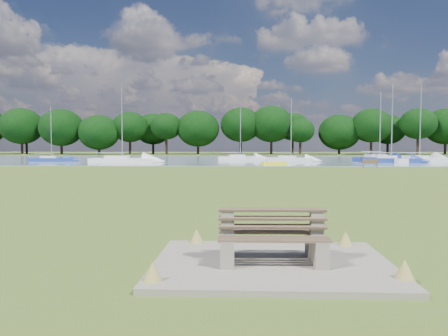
{
  "coord_description": "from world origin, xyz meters",
  "views": [
    {
      "loc": [
        -0.52,
        -21.71,
        2.18
      ],
      "look_at": [
        -1.39,
        -2.0,
        1.12
      ],
      "focal_mm": 35.0,
      "sensor_mm": 36.0,
      "label": 1
    }
  ],
  "objects_px": {
    "sailboat_6": "(290,158)",
    "sailboat_9": "(379,157)",
    "sailboat_7": "(122,159)",
    "sailboat_2": "(419,158)",
    "bench_pair": "(272,238)",
    "sailboat_4": "(391,158)",
    "riverbank_bench": "(370,163)",
    "sailboat_8": "(240,157)",
    "kayak": "(274,163)",
    "sailboat_1": "(51,158)"
  },
  "relations": [
    {
      "from": "sailboat_6",
      "to": "sailboat_9",
      "type": "height_order",
      "value": "sailboat_9"
    },
    {
      "from": "sailboat_6",
      "to": "sailboat_7",
      "type": "xyz_separation_m",
      "value": [
        -20.59,
        -4.56,
        0.04
      ]
    },
    {
      "from": "sailboat_2",
      "to": "sailboat_9",
      "type": "height_order",
      "value": "sailboat_2"
    },
    {
      "from": "bench_pair",
      "to": "sailboat_4",
      "type": "bearing_deg",
      "value": 68.03
    },
    {
      "from": "riverbank_bench",
      "to": "sailboat_9",
      "type": "relative_size",
      "value": 0.17
    },
    {
      "from": "sailboat_7",
      "to": "sailboat_8",
      "type": "distance_m",
      "value": 16.72
    },
    {
      "from": "kayak",
      "to": "sailboat_8",
      "type": "relative_size",
      "value": 0.37
    },
    {
      "from": "bench_pair",
      "to": "kayak",
      "type": "xyz_separation_m",
      "value": [
        2.8,
        38.8,
        -0.33
      ]
    },
    {
      "from": "riverbank_bench",
      "to": "sailboat_4",
      "type": "bearing_deg",
      "value": 77.25
    },
    {
      "from": "sailboat_4",
      "to": "sailboat_9",
      "type": "xyz_separation_m",
      "value": [
        -0.1,
        4.09,
        0.01
      ]
    },
    {
      "from": "riverbank_bench",
      "to": "sailboat_6",
      "type": "distance_m",
      "value": 16.16
    },
    {
      "from": "sailboat_8",
      "to": "sailboat_9",
      "type": "xyz_separation_m",
      "value": [
        17.86,
        -3.88,
        0.08
      ]
    },
    {
      "from": "kayak",
      "to": "sailboat_9",
      "type": "bearing_deg",
      "value": 13.98
    },
    {
      "from": "sailboat_1",
      "to": "sailboat_6",
      "type": "relative_size",
      "value": 0.88
    },
    {
      "from": "sailboat_4",
      "to": "sailboat_8",
      "type": "height_order",
      "value": "sailboat_4"
    },
    {
      "from": "sailboat_4",
      "to": "sailboat_7",
      "type": "distance_m",
      "value": 32.06
    },
    {
      "from": "sailboat_4",
      "to": "sailboat_7",
      "type": "bearing_deg",
      "value": -164.8
    },
    {
      "from": "bench_pair",
      "to": "riverbank_bench",
      "type": "xyz_separation_m",
      "value": [
        11.28,
        33.29,
        -0.08
      ]
    },
    {
      "from": "bench_pair",
      "to": "sailboat_1",
      "type": "distance_m",
      "value": 52.59
    },
    {
      "from": "sailboat_7",
      "to": "sailboat_9",
      "type": "height_order",
      "value": "sailboat_7"
    },
    {
      "from": "sailboat_1",
      "to": "sailboat_4",
      "type": "relative_size",
      "value": 0.75
    },
    {
      "from": "riverbank_bench",
      "to": "sailboat_9",
      "type": "height_order",
      "value": "sailboat_9"
    },
    {
      "from": "bench_pair",
      "to": "sailboat_6",
      "type": "height_order",
      "value": "sailboat_6"
    },
    {
      "from": "kayak",
      "to": "riverbank_bench",
      "type": "bearing_deg",
      "value": -54.82
    },
    {
      "from": "kayak",
      "to": "sailboat_9",
      "type": "xyz_separation_m",
      "value": [
        14.09,
        10.16,
        0.39
      ]
    },
    {
      "from": "sailboat_4",
      "to": "sailboat_6",
      "type": "height_order",
      "value": "sailboat_4"
    },
    {
      "from": "bench_pair",
      "to": "sailboat_2",
      "type": "height_order",
      "value": "sailboat_2"
    },
    {
      "from": "sailboat_9",
      "to": "kayak",
      "type": "bearing_deg",
      "value": -164.79
    },
    {
      "from": "sailboat_4",
      "to": "riverbank_bench",
      "type": "bearing_deg",
      "value": -102.88
    },
    {
      "from": "kayak",
      "to": "sailboat_2",
      "type": "height_order",
      "value": "sailboat_2"
    },
    {
      "from": "sailboat_6",
      "to": "sailboat_8",
      "type": "relative_size",
      "value": 1.05
    },
    {
      "from": "riverbank_bench",
      "to": "sailboat_8",
      "type": "xyz_separation_m",
      "value": [
        -12.25,
        19.55,
        0.05
      ]
    },
    {
      "from": "sailboat_1",
      "to": "sailboat_4",
      "type": "distance_m",
      "value": 41.81
    },
    {
      "from": "sailboat_6",
      "to": "sailboat_9",
      "type": "distance_m",
      "value": 11.38
    },
    {
      "from": "riverbank_bench",
      "to": "sailboat_1",
      "type": "height_order",
      "value": "sailboat_1"
    },
    {
      "from": "bench_pair",
      "to": "sailboat_7",
      "type": "distance_m",
      "value": 46.35
    },
    {
      "from": "sailboat_2",
      "to": "sailboat_8",
      "type": "xyz_separation_m",
      "value": [
        -21.46,
        7.48,
        -0.05
      ]
    },
    {
      "from": "sailboat_1",
      "to": "sailboat_9",
      "type": "bearing_deg",
      "value": -12.33
    },
    {
      "from": "sailboat_1",
      "to": "sailboat_8",
      "type": "bearing_deg",
      "value": -0.7
    },
    {
      "from": "kayak",
      "to": "sailboat_9",
      "type": "distance_m",
      "value": 17.38
    },
    {
      "from": "sailboat_9",
      "to": "sailboat_7",
      "type": "bearing_deg",
      "value": 168.53
    },
    {
      "from": "sailboat_1",
      "to": "sailboat_2",
      "type": "height_order",
      "value": "sailboat_2"
    },
    {
      "from": "sailboat_4",
      "to": "sailboat_2",
      "type": "bearing_deg",
      "value": 21.31
    },
    {
      "from": "sailboat_7",
      "to": "bench_pair",
      "type": "bearing_deg",
      "value": -71.97
    },
    {
      "from": "kayak",
      "to": "sailboat_9",
      "type": "relative_size",
      "value": 0.31
    },
    {
      "from": "riverbank_bench",
      "to": "kayak",
      "type": "relative_size",
      "value": 0.53
    },
    {
      "from": "sailboat_7",
      "to": "sailboat_6",
      "type": "bearing_deg",
      "value": 11.56
    },
    {
      "from": "bench_pair",
      "to": "riverbank_bench",
      "type": "distance_m",
      "value": 35.15
    },
    {
      "from": "sailboat_1",
      "to": "sailboat_7",
      "type": "xyz_separation_m",
      "value": [
        9.74,
        -2.54,
        0.06
      ]
    },
    {
      "from": "sailboat_1",
      "to": "sailboat_7",
      "type": "relative_size",
      "value": 0.75
    }
  ]
}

